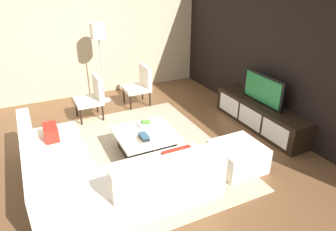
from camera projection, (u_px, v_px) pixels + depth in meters
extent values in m
plane|color=brown|center=(143.00, 157.00, 5.09)|extent=(14.00, 14.00, 0.00)
cube|color=black|center=(281.00, 54.00, 5.54)|extent=(6.40, 0.12, 2.80)
cube|color=#C6B28E|center=(98.00, 34.00, 7.15)|extent=(0.12, 5.20, 2.80)
cube|color=tan|center=(141.00, 154.00, 5.17)|extent=(3.41, 2.66, 0.01)
cube|color=black|center=(260.00, 115.00, 5.92)|extent=(2.14, 0.47, 0.50)
cube|color=white|center=(229.00, 105.00, 6.36)|extent=(0.60, 0.01, 0.35)
cube|color=white|center=(250.00, 118.00, 5.83)|extent=(0.60, 0.01, 0.35)
cube|color=white|center=(274.00, 133.00, 5.30)|extent=(0.60, 0.01, 0.35)
cube|color=black|center=(263.00, 89.00, 5.69)|extent=(1.02, 0.05, 0.56)
cube|color=#1E7238|center=(262.00, 89.00, 5.68)|extent=(0.92, 0.01, 0.47)
cube|color=silver|center=(61.00, 174.00, 4.33)|extent=(2.36, 0.85, 0.41)
cube|color=silver|center=(30.00, 156.00, 4.02)|extent=(2.36, 0.18, 0.39)
cube|color=silver|center=(160.00, 182.00, 4.18)|extent=(0.85, 1.51, 0.41)
cube|color=silver|center=(172.00, 171.00, 3.74)|extent=(0.18, 1.51, 0.39)
cube|color=red|center=(51.00, 132.00, 4.76)|extent=(0.36, 0.20, 0.22)
cube|color=red|center=(185.00, 160.00, 4.23)|extent=(0.60, 0.44, 0.06)
cube|color=black|center=(146.00, 144.00, 5.14)|extent=(0.75, 0.76, 0.33)
cube|color=white|center=(146.00, 134.00, 5.06)|extent=(0.94, 0.95, 0.05)
cylinder|color=black|center=(76.00, 108.00, 6.39)|extent=(0.04, 0.04, 0.38)
cylinder|color=black|center=(81.00, 116.00, 6.02)|extent=(0.04, 0.04, 0.38)
cylinder|color=black|center=(97.00, 104.00, 6.56)|extent=(0.04, 0.04, 0.38)
cylinder|color=black|center=(103.00, 112.00, 6.19)|extent=(0.04, 0.04, 0.38)
cube|color=silver|center=(88.00, 101.00, 6.21)|extent=(0.53, 0.51, 0.08)
cube|color=silver|center=(98.00, 87.00, 6.17)|extent=(0.53, 0.08, 0.45)
cylinder|color=#A5A5AA|center=(105.00, 100.00, 7.19)|extent=(0.28, 0.28, 0.02)
cylinder|color=#A5A5AA|center=(102.00, 70.00, 6.87)|extent=(0.03, 0.03, 1.41)
cylinder|color=white|center=(98.00, 31.00, 6.50)|extent=(0.33, 0.33, 0.32)
cube|color=silver|center=(238.00, 156.00, 4.74)|extent=(0.70, 0.70, 0.40)
cylinder|color=silver|center=(147.00, 125.00, 5.21)|extent=(0.28, 0.28, 0.07)
sphere|color=#4C8C33|center=(148.00, 122.00, 5.18)|extent=(0.09, 0.09, 0.09)
sphere|color=gold|center=(149.00, 122.00, 5.21)|extent=(0.07, 0.07, 0.07)
sphere|color=#4C8C33|center=(144.00, 122.00, 5.19)|extent=(0.10, 0.10, 0.10)
cylinder|color=black|center=(124.00, 95.00, 7.02)|extent=(0.04, 0.04, 0.38)
cylinder|color=black|center=(131.00, 102.00, 6.65)|extent=(0.04, 0.04, 0.38)
cylinder|color=black|center=(142.00, 92.00, 7.19)|extent=(0.04, 0.04, 0.38)
cylinder|color=black|center=(150.00, 98.00, 6.82)|extent=(0.04, 0.04, 0.38)
cube|color=silver|center=(136.00, 89.00, 6.84)|extent=(0.54, 0.53, 0.08)
cube|color=silver|center=(145.00, 76.00, 6.81)|extent=(0.54, 0.08, 0.45)
cube|color=#CCB78C|center=(143.00, 140.00, 4.81)|extent=(0.22, 0.13, 0.03)
cube|color=#1E232D|center=(144.00, 138.00, 4.79)|extent=(0.22, 0.11, 0.03)
cube|color=#2D516B|center=(144.00, 135.00, 4.79)|extent=(0.21, 0.11, 0.03)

